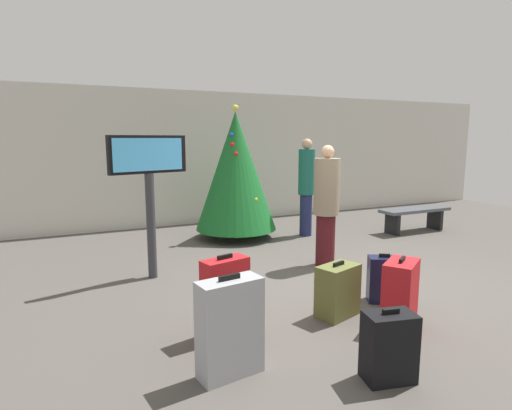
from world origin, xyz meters
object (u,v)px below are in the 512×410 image
flight_info_kiosk (149,176)px  waiting_bench (415,214)px  holiday_tree (236,171)px  suitcase_1 (400,294)px  suitcase_4 (383,279)px  traveller_1 (306,185)px  suitcase_3 (389,347)px  suitcase_5 (230,328)px  suitcase_0 (225,297)px  traveller_0 (326,203)px  suitcase_2 (338,291)px

flight_info_kiosk → waiting_bench: 5.54m
holiday_tree → suitcase_1: size_ratio=3.48×
waiting_bench → suitcase_4: 4.10m
traveller_1 → suitcase_3: (-2.07, -4.52, -0.73)m
traveller_1 → suitcase_3: bearing=-114.6°
suitcase_1 → waiting_bench: bearing=42.4°
traveller_1 → suitcase_1: (-1.29, -3.84, -0.66)m
suitcase_4 → waiting_bench: bearing=39.4°
suitcase_5 → suitcase_3: bearing=-28.7°
suitcase_0 → traveller_0: bearing=34.1°
suitcase_3 → suitcase_4: (1.08, 1.26, -0.01)m
suitcase_2 → suitcase_5: size_ratio=0.71×
holiday_tree → suitcase_5: size_ratio=2.99×
suitcase_3 → suitcase_4: 1.66m
traveller_1 → suitcase_1: 4.10m
suitcase_0 → suitcase_5: size_ratio=0.96×
traveller_1 → suitcase_2: 3.84m
flight_info_kiosk → suitcase_5: 2.85m
holiday_tree → suitcase_2: 3.91m
suitcase_0 → suitcase_1: bearing=-19.2°
holiday_tree → traveller_0: size_ratio=1.40×
holiday_tree → traveller_1: holiday_tree is taller
flight_info_kiosk → suitcase_5: size_ratio=2.30×
suitcase_1 → suitcase_5: size_ratio=0.86×
suitcase_5 → suitcase_1: bearing=2.6°
suitcase_0 → suitcase_2: (1.24, -0.10, -0.10)m
suitcase_0 → suitcase_5: 0.70m
flight_info_kiosk → suitcase_1: size_ratio=2.68×
traveller_0 → waiting_bench: bearing=20.9°
holiday_tree → waiting_bench: holiday_tree is taller
waiting_bench → suitcase_0: bearing=-153.1°
flight_info_kiosk → waiting_bench: flight_info_kiosk is taller
suitcase_1 → suitcase_4: 0.65m
suitcase_4 → traveller_1: bearing=73.1°
flight_info_kiosk → traveller_1: 3.49m
suitcase_3 → suitcase_4: bearing=49.3°
suitcase_2 → holiday_tree: bearing=83.9°
suitcase_0 → suitcase_2: bearing=-4.6°
flight_info_kiosk → suitcase_4: flight_info_kiosk is taller
flight_info_kiosk → traveller_0: flight_info_kiosk is taller
traveller_0 → suitcase_1: (-0.51, -2.04, -0.60)m
suitcase_4 → suitcase_5: size_ratio=0.69×
waiting_bench → suitcase_3: suitcase_3 is taller
flight_info_kiosk → suitcase_4: 3.21m
suitcase_2 → traveller_0: bearing=59.6°
traveller_0 → traveller_1: traveller_1 is taller
traveller_1 → suitcase_5: (-3.16, -3.92, -0.60)m
traveller_1 → suitcase_4: size_ratio=3.27×
flight_info_kiosk → traveller_1: bearing=21.2°
flight_info_kiosk → suitcase_0: size_ratio=2.40×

